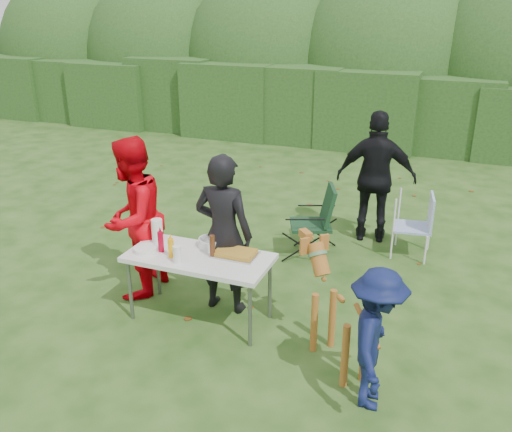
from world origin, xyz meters
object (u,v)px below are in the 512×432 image
(dog, at_px, (340,315))
(camping_chair, at_px, (311,221))
(child, at_px, (376,339))
(person_black_puffy, at_px, (376,178))
(beer_bottle, at_px, (212,246))
(person_red_jacket, at_px, (132,219))
(paper_towel_roll, at_px, (157,231))
(mustard_bottle, at_px, (171,248))
(person_cook, at_px, (224,234))
(ketchup_bottle, at_px, (161,242))
(lawn_chair, at_px, (412,225))
(folding_table, at_px, (199,260))

(dog, xyz_separation_m, camping_chair, (-0.91, 2.21, -0.06))
(dog, bearing_deg, child, -179.46)
(person_black_puffy, distance_m, beer_bottle, 2.97)
(person_red_jacket, relative_size, paper_towel_roll, 7.07)
(person_black_puffy, height_order, child, person_black_puffy)
(dog, height_order, beer_bottle, dog)
(person_red_jacket, xyz_separation_m, mustard_bottle, (0.70, -0.38, -0.08))
(person_cook, xyz_separation_m, person_black_puffy, (1.18, 2.45, 0.04))
(person_red_jacket, bearing_deg, camping_chair, 134.87)
(person_cook, height_order, camping_chair, person_cook)
(ketchup_bottle, xyz_separation_m, beer_bottle, (0.56, 0.08, 0.01))
(lawn_chair, distance_m, ketchup_bottle, 3.42)
(mustard_bottle, distance_m, paper_towel_roll, 0.43)
(camping_chair, distance_m, lawn_chair, 1.34)
(person_black_puffy, xyz_separation_m, lawn_chair, (0.57, -0.32, -0.49))
(person_cook, height_order, person_red_jacket, person_red_jacket)
(person_cook, distance_m, child, 2.04)
(beer_bottle, bearing_deg, child, -20.65)
(lawn_chair, distance_m, beer_bottle, 3.01)
(person_black_puffy, relative_size, ketchup_bottle, 8.35)
(person_cook, bearing_deg, person_black_puffy, -115.50)
(person_black_puffy, distance_m, lawn_chair, 0.81)
(child, distance_m, paper_towel_roll, 2.64)
(lawn_chair, height_order, beer_bottle, beer_bottle)
(person_black_puffy, height_order, lawn_chair, person_black_puffy)
(lawn_chair, xyz_separation_m, paper_towel_roll, (-2.46, -2.29, 0.44))
(ketchup_bottle, height_order, paper_towel_roll, paper_towel_roll)
(person_red_jacket, xyz_separation_m, person_black_puffy, (2.27, 2.51, -0.00))
(person_black_puffy, xyz_separation_m, child, (0.61, -3.40, -0.29))
(ketchup_bottle, bearing_deg, child, -14.32)
(person_black_puffy, bearing_deg, folding_table, 55.93)
(dog, distance_m, mustard_bottle, 1.82)
(dog, relative_size, mustard_bottle, 5.64)
(person_cook, xyz_separation_m, paper_towel_roll, (-0.72, -0.16, -0.01))
(dog, bearing_deg, lawn_chair, -51.26)
(person_red_jacket, bearing_deg, person_cook, 90.66)
(child, height_order, ketchup_bottle, child)
(lawn_chair, distance_m, paper_towel_roll, 3.39)
(person_black_puffy, bearing_deg, camping_chair, 41.06)
(person_red_jacket, bearing_deg, folding_table, 73.16)
(folding_table, bearing_deg, lawn_chair, 52.11)
(person_black_puffy, distance_m, ketchup_bottle, 3.30)
(person_cook, bearing_deg, child, 152.07)
(person_cook, distance_m, mustard_bottle, 0.58)
(beer_bottle, bearing_deg, mustard_bottle, -159.22)
(person_red_jacket, relative_size, mustard_bottle, 9.19)
(lawn_chair, height_order, paper_towel_roll, paper_towel_roll)
(person_red_jacket, relative_size, ketchup_bottle, 8.36)
(camping_chair, relative_size, paper_towel_roll, 3.69)
(person_black_puffy, bearing_deg, child, 91.77)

